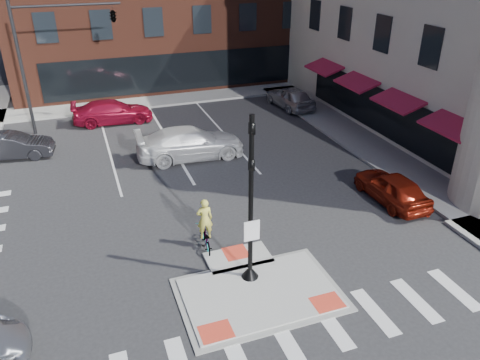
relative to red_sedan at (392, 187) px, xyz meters
name	(u,v)px	position (x,y,z in m)	size (l,w,h in m)	color
ground	(254,286)	(-8.04, -3.43, -0.70)	(120.00, 120.00, 0.00)	#28282B
refuge_island	(257,290)	(-8.04, -3.69, -0.65)	(5.40, 4.65, 0.13)	gray
sidewalk_e	(362,141)	(2.76, 6.57, -0.63)	(3.00, 24.00, 0.15)	gray
sidewalk_n	(185,97)	(-5.04, 18.57, -0.63)	(26.00, 3.00, 0.15)	gray
signal_pole	(251,223)	(-8.04, -3.03, 1.66)	(0.60, 0.60, 5.98)	black
mast_arm_signal	(88,26)	(-11.51, 14.57, 5.51)	(6.10, 2.24, 8.00)	black
red_sedan	(392,187)	(0.00, 0.00, 0.00)	(1.65, 4.11, 1.40)	maroon
white_pickup	(190,143)	(-7.36, 7.84, 0.14)	(2.37, 5.83, 1.69)	silver
bg_car_dark	(12,146)	(-16.54, 11.07, 0.00)	(1.49, 4.26, 1.41)	#222227
bg_car_silver	(290,97)	(1.46, 13.84, 0.07)	(1.83, 4.54, 1.55)	#B4B6BC
bg_car_red	(113,112)	(-10.74, 14.98, 0.04)	(2.06, 5.08, 1.47)	maroon
cyclist	(205,232)	(-8.96, -0.63, 0.02)	(0.74, 1.72, 2.13)	#3F3F44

